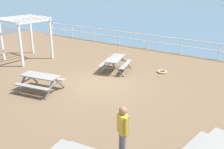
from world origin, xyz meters
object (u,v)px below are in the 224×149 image
(picnic_table_near_right, at_px, (40,79))
(lattice_pergola, at_px, (25,29))
(visitor, at_px, (123,130))
(picnic_table_near_left, at_px, (115,61))

(picnic_table_near_right, distance_m, lattice_pergola, 5.81)
(lattice_pergola, bearing_deg, picnic_table_near_right, -27.51)
(visitor, bearing_deg, picnic_table_near_right, -72.85)
(lattice_pergola, bearing_deg, visitor, -20.39)
(picnic_table_near_left, relative_size, picnic_table_near_right, 1.05)
(picnic_table_near_left, xyz_separation_m, lattice_pergola, (-6.03, -1.26, 1.41))
(picnic_table_near_right, relative_size, lattice_pergola, 0.74)
(picnic_table_near_left, relative_size, visitor, 1.30)
(picnic_table_near_right, bearing_deg, picnic_table_near_left, 62.18)
(picnic_table_near_left, xyz_separation_m, visitor, (4.42, -6.31, 0.36))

